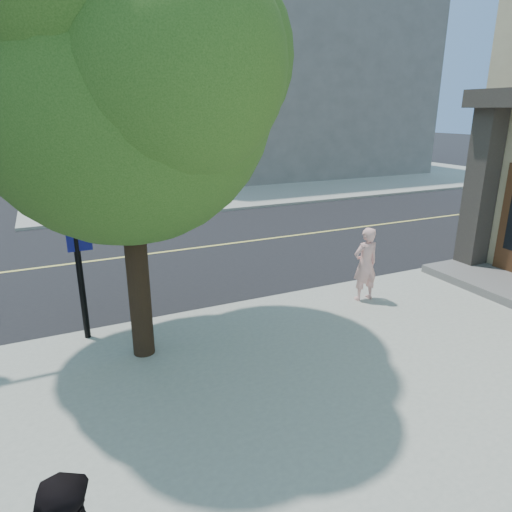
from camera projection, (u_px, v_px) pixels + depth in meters
name	position (u px, v px, depth m)	size (l,w,h in m)	color
ground	(59.00, 341.00, 8.13)	(140.00, 140.00, 0.00)	black
road_ew	(51.00, 267.00, 12.01)	(140.00, 9.00, 0.01)	black
sidewalk_ne	(250.00, 169.00, 32.10)	(29.00, 25.00, 0.12)	#9A9B8E
filler_ne	(254.00, 62.00, 30.57)	(18.00, 16.00, 14.00)	slate
man_on_phone	(365.00, 264.00, 9.41)	(0.57, 0.38, 1.57)	#F1AEA6
street_tree	(128.00, 55.00, 6.18)	(5.32, 4.84, 7.06)	black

